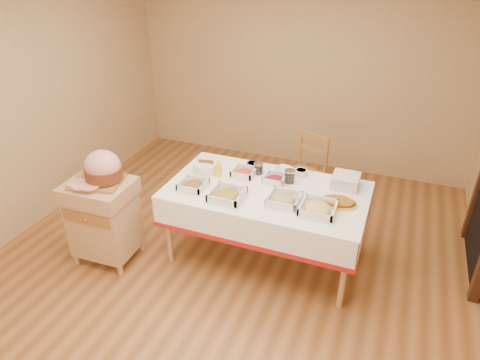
# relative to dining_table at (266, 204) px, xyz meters

# --- Properties ---
(room_shell) EXTENTS (5.00, 5.00, 5.00)m
(room_shell) POSITION_rel_dining_table_xyz_m (-0.30, -0.30, 0.70)
(room_shell) COLOR brown
(room_shell) RESTS_ON ground
(dining_table) EXTENTS (1.82, 1.02, 0.76)m
(dining_table) POSITION_rel_dining_table_xyz_m (0.00, 0.00, 0.00)
(dining_table) COLOR tan
(dining_table) RESTS_ON ground
(butcher_cart) EXTENTS (0.61, 0.52, 0.83)m
(butcher_cart) POSITION_rel_dining_table_xyz_m (-1.42, -0.58, -0.12)
(butcher_cart) COLOR tan
(butcher_cart) RESTS_ON ground
(dining_chair) EXTENTS (0.50, 0.49, 0.89)m
(dining_chair) POSITION_rel_dining_table_xyz_m (0.13, 1.03, -0.14)
(dining_chair) COLOR olive
(dining_chair) RESTS_ON ground
(ham_on_board) EXTENTS (0.47, 0.45, 0.31)m
(ham_on_board) POSITION_rel_dining_table_xyz_m (-1.37, -0.55, 0.37)
(ham_on_board) COLOR olive
(ham_on_board) RESTS_ON butcher_cart
(serving_dish_a) EXTENTS (0.24, 0.24, 0.10)m
(serving_dish_a) POSITION_rel_dining_table_xyz_m (-0.63, -0.23, 0.19)
(serving_dish_a) COLOR silver
(serving_dish_a) RESTS_ON dining_table
(serving_dish_b) EXTENTS (0.29, 0.29, 0.12)m
(serving_dish_b) POSITION_rel_dining_table_xyz_m (-0.27, -0.29, 0.20)
(serving_dish_b) COLOR silver
(serving_dish_b) RESTS_ON dining_table
(serving_dish_c) EXTENTS (0.27, 0.27, 0.11)m
(serving_dish_c) POSITION_rel_dining_table_xyz_m (0.21, -0.17, 0.20)
(serving_dish_c) COLOR silver
(serving_dish_c) RESTS_ON dining_table
(serving_dish_d) EXTENTS (0.29, 0.29, 0.11)m
(serving_dish_d) POSITION_rel_dining_table_xyz_m (0.52, -0.20, 0.20)
(serving_dish_d) COLOR silver
(serving_dish_d) RESTS_ON dining_table
(serving_dish_e) EXTENTS (0.22, 0.21, 0.10)m
(serving_dish_e) POSITION_rel_dining_table_xyz_m (-0.29, 0.17, 0.19)
(serving_dish_e) COLOR silver
(serving_dish_e) RESTS_ON dining_table
(serving_dish_f) EXTENTS (0.21, 0.20, 0.10)m
(serving_dish_f) POSITION_rel_dining_table_xyz_m (0.03, 0.17, 0.19)
(serving_dish_f) COLOR silver
(serving_dish_f) RESTS_ON dining_table
(small_bowl_left) EXTENTS (0.11, 0.11, 0.05)m
(small_bowl_left) POSITION_rel_dining_table_xyz_m (-0.72, 0.28, 0.19)
(small_bowl_left) COLOR silver
(small_bowl_left) RESTS_ON dining_table
(small_bowl_mid) EXTENTS (0.13, 0.13, 0.06)m
(small_bowl_mid) POSITION_rel_dining_table_xyz_m (-0.27, 0.36, 0.19)
(small_bowl_mid) COLOR navy
(small_bowl_mid) RESTS_ON dining_table
(small_bowl_right) EXTENTS (0.12, 0.12, 0.06)m
(small_bowl_right) POSITION_rel_dining_table_xyz_m (0.22, 0.38, 0.20)
(small_bowl_right) COLOR silver
(small_bowl_right) RESTS_ON dining_table
(bowl_white_imported) EXTENTS (0.20, 0.20, 0.04)m
(bowl_white_imported) POSITION_rel_dining_table_xyz_m (0.05, 0.39, 0.18)
(bowl_white_imported) COLOR silver
(bowl_white_imported) RESTS_ON dining_table
(bowl_small_imported) EXTENTS (0.15, 0.15, 0.04)m
(bowl_small_imported) POSITION_rel_dining_table_xyz_m (0.59, 0.27, 0.18)
(bowl_small_imported) COLOR silver
(bowl_small_imported) RESTS_ON dining_table
(preserve_jar_left) EXTENTS (0.09, 0.09, 0.12)m
(preserve_jar_left) POSITION_rel_dining_table_xyz_m (-0.17, 0.27, 0.21)
(preserve_jar_left) COLOR silver
(preserve_jar_left) RESTS_ON dining_table
(preserve_jar_right) EXTENTS (0.10, 0.10, 0.13)m
(preserve_jar_right) POSITION_rel_dining_table_xyz_m (0.16, 0.21, 0.22)
(preserve_jar_right) COLOR silver
(preserve_jar_right) RESTS_ON dining_table
(mustard_bottle) EXTENTS (0.06, 0.06, 0.18)m
(mustard_bottle) POSITION_rel_dining_table_xyz_m (-0.51, 0.06, 0.24)
(mustard_bottle) COLOR yellow
(mustard_bottle) RESTS_ON dining_table
(bread_basket) EXTENTS (0.25, 0.25, 0.11)m
(bread_basket) POSITION_rel_dining_table_xyz_m (-0.67, 0.13, 0.21)
(bread_basket) COLOR silver
(bread_basket) RESTS_ON dining_table
(plate_stack) EXTENTS (0.24, 0.24, 0.12)m
(plate_stack) POSITION_rel_dining_table_xyz_m (0.66, 0.32, 0.22)
(plate_stack) COLOR silver
(plate_stack) RESTS_ON dining_table
(brass_platter) EXTENTS (0.31, 0.22, 0.04)m
(brass_platter) POSITION_rel_dining_table_xyz_m (0.66, -0.01, 0.18)
(brass_platter) COLOR gold
(brass_platter) RESTS_ON dining_table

